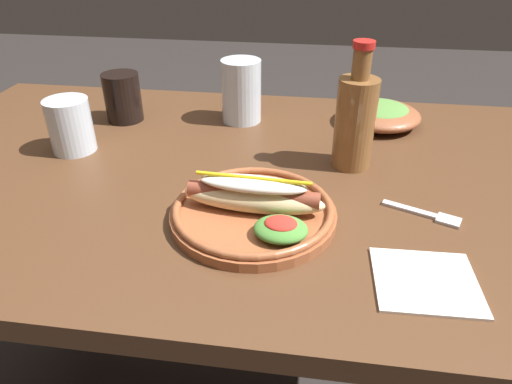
% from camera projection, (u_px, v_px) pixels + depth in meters
% --- Properties ---
extents(dining_table, '(1.34, 0.80, 0.74)m').
position_uv_depth(dining_table, '(230.00, 215.00, 0.91)').
color(dining_table, '#51331E').
rests_on(dining_table, ground_plane).
extents(hot_dog_plate, '(0.26, 0.26, 0.08)m').
position_uv_depth(hot_dog_plate, '(255.00, 208.00, 0.70)').
color(hot_dog_plate, '#9E5633').
rests_on(hot_dog_plate, dining_table).
extents(fork, '(0.12, 0.06, 0.00)m').
position_uv_depth(fork, '(427.00, 215.00, 0.72)').
color(fork, silver).
rests_on(fork, dining_table).
extents(soda_cup, '(0.08, 0.08, 0.11)m').
position_uv_depth(soda_cup, '(123.00, 97.00, 1.02)').
color(soda_cup, black).
rests_on(soda_cup, dining_table).
extents(water_cup, '(0.09, 0.09, 0.14)m').
position_uv_depth(water_cup, '(241.00, 91.00, 1.01)').
color(water_cup, silver).
rests_on(water_cup, dining_table).
extents(extra_cup, '(0.08, 0.08, 0.10)m').
position_uv_depth(extra_cup, '(70.00, 126.00, 0.89)').
color(extra_cup, silver).
rests_on(extra_cup, dining_table).
extents(glass_bottle, '(0.07, 0.07, 0.23)m').
position_uv_depth(glass_bottle, '(355.00, 119.00, 0.82)').
color(glass_bottle, brown).
rests_on(glass_bottle, dining_table).
extents(side_bowl, '(0.18, 0.18, 0.05)m').
position_uv_depth(side_bowl, '(379.00, 114.00, 1.02)').
color(side_bowl, brown).
rests_on(side_bowl, dining_table).
extents(napkin, '(0.13, 0.12, 0.00)m').
position_uv_depth(napkin, '(426.00, 281.00, 0.59)').
color(napkin, white).
rests_on(napkin, dining_table).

